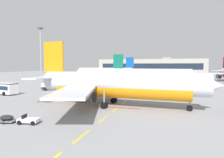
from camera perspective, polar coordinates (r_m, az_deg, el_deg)
apron_paint_markings at (r=51.84m, az=6.42°, el=-4.40°), size 8.00×98.85×0.01m
airliner_foreground at (r=36.27m, az=1.32°, el=-1.61°), size 34.79×34.58×12.20m
airliner_mid_left at (r=114.90m, az=-1.62°, el=2.08°), size 34.66×33.83×12.25m
airliner_far_center at (r=80.48m, az=10.67°, el=1.30°), size 34.93×34.43×12.25m
fuel_service_truck at (r=63.35m, az=-16.14°, el=-1.54°), size 7.28×5.51×3.14m
baggage_train at (r=29.65m, az=-27.78°, el=-9.98°), size 8.72×2.74×1.14m
apron_light_mast_near at (r=89.50m, az=-19.72°, el=8.17°), size 1.80×1.80×23.22m
terminal_satellite at (r=165.37m, az=11.03°, el=3.34°), size 82.34×20.34×14.20m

